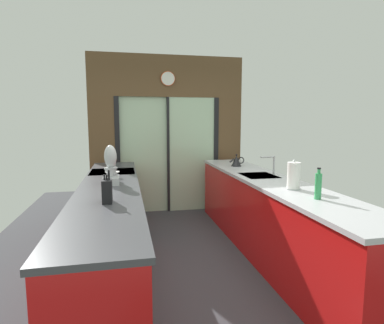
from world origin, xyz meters
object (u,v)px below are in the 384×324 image
at_px(oven_range, 114,205).
at_px(mixing_bowl, 113,175).
at_px(stand_mixer, 111,169).
at_px(soap_bottle, 318,186).
at_px(knife_block, 107,191).
at_px(kettle, 236,161).
at_px(paper_towel_roll, 294,176).

height_order(oven_range, mixing_bowl, mixing_bowl).
xyz_separation_m(stand_mixer, soap_bottle, (1.78, -1.06, -0.04)).
bearing_deg(knife_block, mixing_bowl, 90.00).
relative_size(knife_block, kettle, 1.17).
relative_size(mixing_bowl, kettle, 0.72).
bearing_deg(kettle, knife_block, -134.48).
distance_m(mixing_bowl, knife_block, 1.17).
distance_m(stand_mixer, soap_bottle, 2.07).
bearing_deg(oven_range, paper_towel_roll, -40.43).
bearing_deg(knife_block, soap_bottle, -8.15).
relative_size(knife_block, soap_bottle, 0.98).
distance_m(mixing_bowl, stand_mixer, 0.38).
xyz_separation_m(mixing_bowl, kettle, (1.78, 0.65, 0.04)).
distance_m(kettle, soap_bottle, 2.07).
relative_size(stand_mixer, kettle, 1.80).
height_order(soap_bottle, paper_towel_roll, paper_towel_roll).
xyz_separation_m(mixing_bowl, soap_bottle, (1.78, -1.42, 0.08)).
bearing_deg(stand_mixer, soap_bottle, -30.80).
xyz_separation_m(knife_block, kettle, (1.78, 1.81, -0.02)).
distance_m(stand_mixer, paper_towel_roll, 1.89).
xyz_separation_m(oven_range, stand_mixer, (0.02, -0.88, 0.63)).
bearing_deg(mixing_bowl, knife_block, -90.00).
distance_m(knife_block, stand_mixer, 0.81).
distance_m(knife_block, soap_bottle, 1.80).
distance_m(kettle, paper_towel_roll, 1.66).
relative_size(knife_block, stand_mixer, 0.65).
relative_size(kettle, paper_towel_roll, 0.78).
height_order(knife_block, stand_mixer, stand_mixer).
height_order(stand_mixer, soap_bottle, stand_mixer).
distance_m(knife_block, paper_towel_roll, 1.79).
relative_size(oven_range, knife_block, 3.38).
bearing_deg(stand_mixer, knife_block, -89.99).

